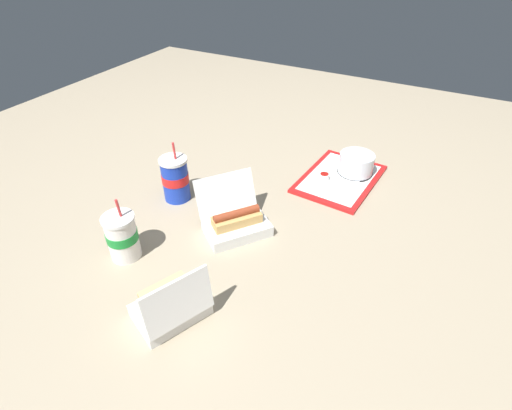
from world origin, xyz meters
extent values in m
plane|color=gray|center=(0.00, 0.00, 0.00)|extent=(3.20, 3.20, 0.00)
cube|color=red|center=(0.39, -0.18, 0.01)|extent=(0.39, 0.29, 0.01)
cube|color=white|center=(0.39, -0.18, 0.01)|extent=(0.34, 0.25, 0.00)
cylinder|color=black|center=(0.45, -0.23, 0.02)|extent=(0.14, 0.14, 0.01)
cylinder|color=#BC7084|center=(0.45, -0.23, 0.05)|extent=(0.10, 0.10, 0.06)
cylinder|color=silver|center=(0.45, -0.23, 0.06)|extent=(0.13, 0.13, 0.08)
cylinder|color=white|center=(0.35, -0.13, 0.03)|extent=(0.04, 0.04, 0.02)
cylinder|color=#9E140F|center=(0.35, -0.13, 0.04)|extent=(0.03, 0.03, 0.01)
cube|color=white|center=(0.37, -0.22, 0.02)|extent=(0.12, 0.12, 0.00)
cube|color=white|center=(0.34, -0.13, 0.02)|extent=(0.11, 0.04, 0.00)
cube|color=white|center=(-0.08, 0.01, 0.02)|extent=(0.24, 0.23, 0.04)
cube|color=white|center=(-0.02, 0.08, 0.10)|extent=(0.19, 0.17, 0.12)
cube|color=tan|center=(-0.08, 0.01, 0.06)|extent=(0.16, 0.14, 0.03)
cylinder|color=brown|center=(-0.08, 0.01, 0.08)|extent=(0.14, 0.11, 0.03)
cylinder|color=yellow|center=(-0.08, 0.01, 0.09)|extent=(0.11, 0.08, 0.01)
cube|color=white|center=(-0.44, -0.01, 0.02)|extent=(0.21, 0.19, 0.04)
cube|color=white|center=(-0.46, -0.06, 0.10)|extent=(0.17, 0.09, 0.13)
cube|color=#DBB770|center=(-0.44, -0.01, 0.05)|extent=(0.14, 0.12, 0.02)
cube|color=#4C933D|center=(-0.44, -0.01, 0.07)|extent=(0.15, 0.12, 0.01)
cube|color=#DBB770|center=(-0.44, -0.01, 0.08)|extent=(0.14, 0.12, 0.02)
cylinder|color=#1938B7|center=(-0.01, 0.30, 0.08)|extent=(0.09, 0.09, 0.15)
cylinder|color=red|center=(-0.01, 0.30, 0.09)|extent=(0.10, 0.10, 0.03)
cylinder|color=white|center=(-0.01, 0.30, 0.16)|extent=(0.10, 0.10, 0.01)
cylinder|color=red|center=(0.00, 0.29, 0.19)|extent=(0.01, 0.01, 0.06)
cylinder|color=white|center=(-0.33, 0.25, 0.07)|extent=(0.09, 0.09, 0.14)
cylinder|color=#198C33|center=(-0.33, 0.25, 0.08)|extent=(0.09, 0.09, 0.03)
cylinder|color=white|center=(-0.33, 0.25, 0.14)|extent=(0.10, 0.10, 0.01)
cylinder|color=red|center=(-0.32, 0.25, 0.18)|extent=(0.01, 0.01, 0.06)
camera|label=1|loc=(-0.92, -0.52, 0.85)|focal=28.00mm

